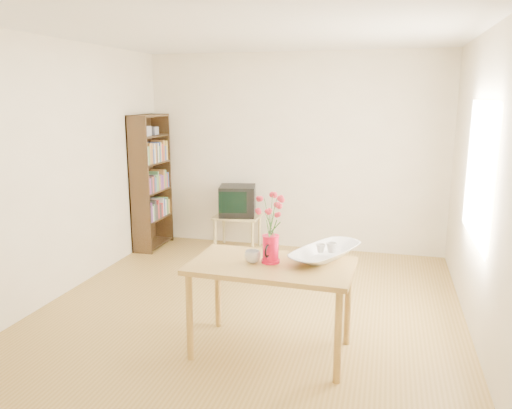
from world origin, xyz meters
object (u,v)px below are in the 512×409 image
(table, at_px, (271,275))
(bowl, at_px, (326,229))
(television, at_px, (238,200))
(pitcher, at_px, (271,250))
(mug, at_px, (252,257))

(table, xyz_separation_m, bowl, (0.39, 0.25, 0.33))
(bowl, distance_m, television, 2.83)
(pitcher, bearing_deg, table, -56.46)
(bowl, bearing_deg, pitcher, -151.07)
(mug, bearing_deg, table, 150.72)
(television, bearing_deg, mug, -83.13)
(television, bearing_deg, pitcher, -80.22)
(pitcher, height_order, mug, pitcher)
(mug, relative_size, television, 0.22)
(pitcher, bearing_deg, mug, -158.53)
(bowl, bearing_deg, table, -147.48)
(table, xyz_separation_m, television, (-1.08, 2.65, 0.01))
(table, distance_m, bowl, 0.57)
(bowl, bearing_deg, television, 121.54)
(table, relative_size, mug, 10.52)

